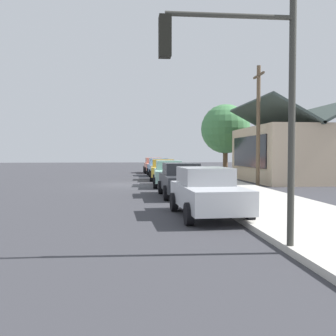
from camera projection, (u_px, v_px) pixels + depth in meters
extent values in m
plane|color=#38383D|center=(127.00, 185.00, 24.90)|extent=(120.00, 120.00, 0.00)
cube|color=beige|center=(211.00, 183.00, 25.42)|extent=(60.00, 4.20, 0.16)
cube|color=#EA8C75|center=(154.00, 166.00, 39.58)|extent=(4.57, 1.93, 0.70)
cube|color=tan|center=(154.00, 160.00, 40.01)|extent=(2.20, 1.67, 0.56)
cylinder|color=black|center=(164.00, 170.00, 38.30)|extent=(0.66, 0.23, 0.66)
cylinder|color=black|center=(146.00, 170.00, 38.09)|extent=(0.66, 0.23, 0.66)
cylinder|color=black|center=(161.00, 169.00, 41.09)|extent=(0.66, 0.23, 0.66)
cylinder|color=black|center=(144.00, 169.00, 40.89)|extent=(0.66, 0.23, 0.66)
cube|color=#8CB7E0|center=(159.00, 168.00, 34.37)|extent=(4.38, 1.89, 0.70)
cube|color=#779CBE|center=(158.00, 161.00, 34.77)|extent=(2.12, 1.62, 0.56)
cylinder|color=black|center=(170.00, 173.00, 33.16)|extent=(0.67, 0.24, 0.66)
cylinder|color=black|center=(150.00, 173.00, 32.94)|extent=(0.67, 0.24, 0.66)
cylinder|color=black|center=(167.00, 172.00, 35.82)|extent=(0.67, 0.24, 0.66)
cylinder|color=black|center=(148.00, 172.00, 35.61)|extent=(0.67, 0.24, 0.66)
cube|color=gold|center=(163.00, 171.00, 29.00)|extent=(4.43, 2.03, 0.70)
cube|color=gold|center=(163.00, 163.00, 29.40)|extent=(2.16, 1.71, 0.56)
cylinder|color=black|center=(176.00, 177.00, 27.71)|extent=(0.67, 0.25, 0.66)
cylinder|color=black|center=(151.00, 177.00, 27.62)|extent=(0.67, 0.25, 0.66)
cylinder|color=black|center=(174.00, 175.00, 30.40)|extent=(0.67, 0.25, 0.66)
cylinder|color=black|center=(151.00, 175.00, 30.31)|extent=(0.67, 0.25, 0.66)
cube|color=#9ED1BC|center=(169.00, 175.00, 23.68)|extent=(4.86, 1.96, 0.70)
cube|color=#86B1A0|center=(168.00, 165.00, 24.13)|extent=(2.36, 1.64, 0.56)
cylinder|color=black|center=(185.00, 183.00, 22.25)|extent=(0.67, 0.25, 0.66)
cylinder|color=black|center=(155.00, 183.00, 22.17)|extent=(0.67, 0.25, 0.66)
cylinder|color=black|center=(181.00, 179.00, 25.21)|extent=(0.67, 0.25, 0.66)
cylinder|color=black|center=(155.00, 179.00, 25.13)|extent=(0.67, 0.25, 0.66)
cube|color=#2D3035|center=(182.00, 182.00, 17.99)|extent=(4.45, 1.87, 0.70)
cube|color=#27292D|center=(181.00, 169.00, 18.40)|extent=(2.14, 1.62, 0.56)
cylinder|color=black|center=(207.00, 192.00, 16.74)|extent=(0.66, 0.23, 0.66)
cylinder|color=black|center=(166.00, 193.00, 16.54)|extent=(0.66, 0.23, 0.66)
cylinder|color=black|center=(195.00, 187.00, 19.46)|extent=(0.66, 0.23, 0.66)
cylinder|color=black|center=(160.00, 187.00, 19.26)|extent=(0.66, 0.23, 0.66)
cube|color=silver|center=(208.00, 196.00, 12.25)|extent=(4.41, 1.98, 0.70)
cube|color=#A0A2A6|center=(205.00, 176.00, 12.66)|extent=(2.15, 1.66, 0.56)
cylinder|color=black|center=(248.00, 213.00, 11.07)|extent=(0.67, 0.25, 0.66)
cylinder|color=black|center=(189.00, 214.00, 10.81)|extent=(0.67, 0.25, 0.66)
cylinder|color=black|center=(222.00, 201.00, 13.72)|extent=(0.67, 0.25, 0.66)
cylinder|color=black|center=(174.00, 202.00, 13.47)|extent=(0.67, 0.25, 0.66)
cube|color=#CCB293|center=(291.00, 154.00, 27.85)|extent=(9.25, 6.35, 3.96)
cube|color=black|center=(248.00, 152.00, 27.54)|extent=(7.40, 0.08, 2.22)
cube|color=#3F4C47|center=(270.00, 116.00, 27.59)|extent=(9.85, 3.47, 1.95)
cube|color=#3F4C47|center=(312.00, 116.00, 27.89)|extent=(9.85, 3.47, 1.95)
cylinder|color=brown|center=(225.00, 159.00, 34.91)|extent=(0.44, 0.44, 3.06)
sphere|color=#47844C|center=(225.00, 129.00, 34.80)|extent=(4.51, 4.51, 4.51)
cylinder|color=#383833|center=(292.00, 127.00, 7.72)|extent=(0.14, 0.14, 5.20)
cylinder|color=#383833|center=(230.00, 16.00, 7.52)|extent=(0.10, 2.60, 0.10)
cube|color=black|center=(165.00, 37.00, 7.41)|extent=(0.28, 0.24, 0.80)
sphere|color=red|center=(164.00, 26.00, 7.55)|extent=(0.16, 0.16, 0.16)
sphere|color=yellow|center=(164.00, 39.00, 7.56)|extent=(0.16, 0.16, 0.16)
sphere|color=green|center=(164.00, 52.00, 7.57)|extent=(0.16, 0.16, 0.16)
cylinder|color=brown|center=(258.00, 126.00, 23.60)|extent=(0.24, 0.24, 7.50)
cube|color=brown|center=(259.00, 75.00, 23.47)|extent=(1.80, 0.12, 0.12)
cylinder|color=red|center=(179.00, 173.00, 31.30)|extent=(0.22, 0.22, 0.55)
sphere|color=red|center=(179.00, 169.00, 31.28)|extent=(0.18, 0.18, 0.18)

